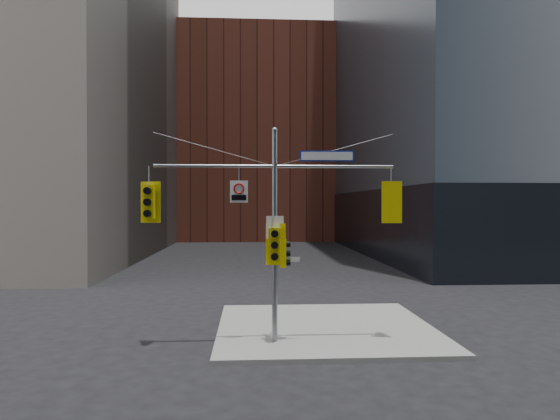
{
  "coord_description": "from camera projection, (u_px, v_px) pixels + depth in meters",
  "views": [
    {
      "loc": [
        -0.8,
        -14.62,
        4.72
      ],
      "look_at": [
        0.18,
        2.0,
        4.54
      ],
      "focal_mm": 32.0,
      "sensor_mm": 36.0,
      "label": 1
    }
  ],
  "objects": [
    {
      "name": "traffic_light_east_arm",
      "position": [
        391.0,
        202.0,
        16.86
      ],
      "size": [
        0.67,
        0.57,
        1.4
      ],
      "rotation": [
        0.0,
        0.0,
        3.01
      ],
      "color": "yellow",
      "rests_on": "ground"
    },
    {
      "name": "street_blade_ns",
      "position": [
        274.0,
        260.0,
        17.11
      ],
      "size": [
        0.05,
        0.79,
        0.16
      ],
      "rotation": [
        0.0,
        0.0,
        -0.03
      ],
      "color": "#145926",
      "rests_on": "ground"
    },
    {
      "name": "regulatory_sign_arm",
      "position": [
        239.0,
        191.0,
        16.54
      ],
      "size": [
        0.59,
        0.09,
        0.74
      ],
      "rotation": [
        0.0,
        0.0,
        0.06
      ],
      "color": "silver",
      "rests_on": "ground"
    },
    {
      "name": "ground",
      "position": [
        278.0,
        364.0,
        14.69
      ],
      "size": [
        160.0,
        160.0,
        0.0
      ],
      "primitive_type": "plane",
      "color": "black",
      "rests_on": "ground"
    },
    {
      "name": "signal_assembly",
      "position": [
        275.0,
        214.0,
        16.63
      ],
      "size": [
        8.0,
        0.8,
        7.3
      ],
      "color": "gray",
      "rests_on": "ground"
    },
    {
      "name": "sidewalk_corner",
      "position": [
        325.0,
        328.0,
        18.8
      ],
      "size": [
        8.0,
        8.0,
        0.15
      ],
      "primitive_type": "cube",
      "color": "gray",
      "rests_on": "ground"
    },
    {
      "name": "traffic_light_pole_front",
      "position": [
        275.0,
        245.0,
        16.38
      ],
      "size": [
        0.66,
        0.56,
        1.38
      ],
      "rotation": [
        0.0,
        0.0,
        -0.13
      ],
      "color": "yellow",
      "rests_on": "ground"
    },
    {
      "name": "podium_ne",
      "position": [
        548.0,
        222.0,
        48.25
      ],
      "size": [
        36.4,
        36.4,
        6.0
      ],
      "primitive_type": "cube",
      "color": "black",
      "rests_on": "ground"
    },
    {
      "name": "traffic_light_west_arm",
      "position": [
        149.0,
        202.0,
        16.4
      ],
      "size": [
        0.66,
        0.54,
        1.37
      ],
      "rotation": [
        0.0,
        0.0,
        -0.08
      ],
      "color": "yellow",
      "rests_on": "ground"
    },
    {
      "name": "street_blade_ew",
      "position": [
        288.0,
        260.0,
        16.68
      ],
      "size": [
        0.78,
        0.11,
        0.16
      ],
      "rotation": [
        0.0,
        0.0,
        -0.11
      ],
      "color": "silver",
      "rests_on": "ground"
    },
    {
      "name": "brick_midrise",
      "position": [
        256.0,
        141.0,
        72.44
      ],
      "size": [
        26.0,
        20.0,
        28.0
      ],
      "primitive_type": "cube",
      "color": "brown",
      "rests_on": "ground"
    },
    {
      "name": "street_sign_blade",
      "position": [
        327.0,
        156.0,
        16.72
      ],
      "size": [
        1.84,
        0.1,
        0.36
      ],
      "rotation": [
        0.0,
        0.0,
        -0.03
      ],
      "color": "#101C93",
      "rests_on": "ground"
    },
    {
      "name": "traffic_light_pole_side",
      "position": [
        284.0,
        254.0,
        16.67
      ],
      "size": [
        0.38,
        0.32,
        0.93
      ],
      "rotation": [
        0.0,
        0.0,
        1.48
      ],
      "color": "yellow",
      "rests_on": "ground"
    },
    {
      "name": "regulatory_sign_pole",
      "position": [
        275.0,
        228.0,
        16.53
      ],
      "size": [
        0.58,
        0.07,
        0.76
      ],
      "rotation": [
        0.0,
        0.0,
        0.05
      ],
      "color": "silver",
      "rests_on": "ground"
    }
  ]
}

